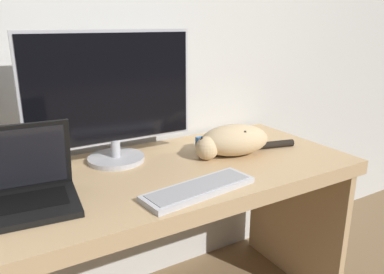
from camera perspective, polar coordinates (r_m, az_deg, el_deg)
The scene contains 7 objects.
wall_back at distance 1.72m, azimuth -13.99°, elevation 16.10°, with size 6.40×0.06×2.60m.
desk at distance 1.51m, azimuth -7.42°, elevation -10.80°, with size 1.75×0.70×0.76m.
monitor at distance 1.53m, azimuth -12.08°, elevation 5.95°, with size 0.69×0.23×0.53m.
laptop at distance 1.29m, azimuth -24.96°, elevation -7.58°, with size 0.37×0.29×0.26m.
external_keyboard at distance 1.29m, azimuth 1.07°, elevation -7.90°, with size 0.42×0.18×0.02m.
cat at distance 1.62m, azimuth 6.24°, elevation -0.46°, with size 0.50×0.25×0.13m.
small_toy at distance 1.70m, azimuth 1.77°, elevation -0.99°, with size 0.05×0.05×0.05m.
Camera 1 is at (-0.51, -0.89, 1.32)m, focal length 35.00 mm.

